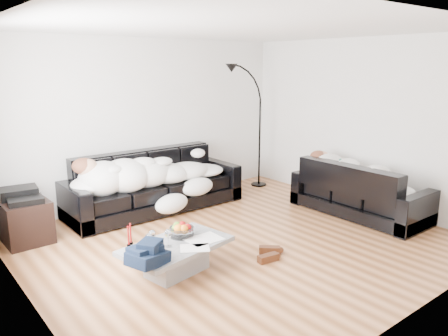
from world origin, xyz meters
TOP-DOWN VIEW (x-y plane):
  - ground at (0.00, 0.00)m, footprint 5.00×5.00m
  - wall_back at (0.00, 2.25)m, footprint 5.00×0.02m
  - wall_left at (-2.50, 0.00)m, footprint 0.02×4.50m
  - wall_right at (2.50, 0.00)m, footprint 0.02×4.50m
  - ceiling at (0.00, 0.00)m, footprint 5.00×5.00m
  - sofa_back at (-0.20, 1.75)m, footprint 2.71×0.94m
  - sofa_right at (2.06, -0.35)m, footprint 0.85×1.98m
  - sleeper_back at (-0.20, 1.70)m, footprint 2.29×0.79m
  - sleeper_right at (2.06, -0.35)m, footprint 0.72×1.70m
  - teal_cushion at (2.00, 0.26)m, footprint 0.42×0.38m
  - coffee_table at (-1.09, -0.25)m, footprint 1.25×0.86m
  - fruit_bowl at (-0.93, -0.11)m, footprint 0.34×0.34m
  - wine_glass_a at (-1.32, -0.15)m, footprint 0.09×0.09m
  - wine_glass_b at (-1.41, -0.24)m, footprint 0.09×0.09m
  - wine_glass_c at (-1.19, -0.26)m, footprint 0.10×0.10m
  - candle_left at (-1.52, -0.00)m, footprint 0.05×0.05m
  - candle_right at (-1.47, 0.04)m, footprint 0.05×0.05m
  - newspaper_a at (-0.79, -0.34)m, footprint 0.37×0.29m
  - newspaper_b at (-1.01, -0.47)m, footprint 0.37×0.34m
  - navy_jacket at (-1.54, -0.46)m, footprint 0.45×0.41m
  - shoes at (-0.05, -0.60)m, footprint 0.50×0.44m
  - av_cabinet at (-2.11, 1.75)m, footprint 0.55×0.79m
  - stereo at (-2.11, 1.75)m, footprint 0.48×0.40m
  - floor_lamp at (2.01, 1.78)m, footprint 0.76×0.48m

SIDE VIEW (x-z plane):
  - ground at x=0.00m, z-range 0.00..0.00m
  - shoes at x=-0.05m, z-range 0.00..0.10m
  - coffee_table at x=-1.09m, z-range 0.00..0.33m
  - av_cabinet at x=-2.11m, z-range 0.00..0.54m
  - newspaper_b at x=-1.01m, z-range 0.34..0.35m
  - newspaper_a at x=-0.79m, z-range 0.34..0.35m
  - sofa_right at x=2.06m, z-range 0.00..0.80m
  - fruit_bowl at x=-0.93m, z-range 0.33..0.50m
  - wine_glass_a at x=-1.32m, z-range 0.33..0.51m
  - wine_glass_b at x=-1.41m, z-range 0.33..0.52m
  - wine_glass_c at x=-1.19m, z-range 0.33..0.52m
  - sofa_back at x=-0.20m, z-range 0.00..0.89m
  - candle_left at x=-1.52m, z-range 0.33..0.56m
  - candle_right at x=-1.47m, z-range 0.33..0.57m
  - navy_jacket at x=-1.54m, z-range 0.41..0.61m
  - stereo at x=-2.11m, z-range 0.54..0.67m
  - sleeper_right at x=2.06m, z-range 0.42..0.84m
  - sleeper_back at x=-0.20m, z-range 0.42..0.88m
  - teal_cushion at x=2.00m, z-range 0.62..0.82m
  - floor_lamp at x=2.01m, z-range 0.00..1.95m
  - wall_back at x=0.00m, z-range 0.00..2.60m
  - wall_left at x=-2.50m, z-range 0.00..2.60m
  - wall_right at x=2.50m, z-range 0.00..2.60m
  - ceiling at x=0.00m, z-range 2.60..2.60m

